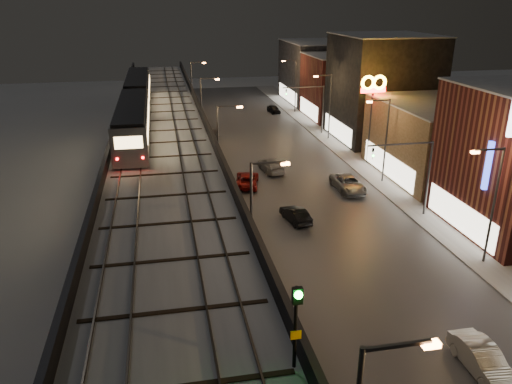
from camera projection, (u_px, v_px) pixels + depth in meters
road_surface at (288, 175)px, 55.88m from camera, size 17.00×120.00×0.06m
sidewalk_right at (371, 170)px, 57.65m from camera, size 4.00×120.00×0.14m
under_viaduct_pavement at (166, 183)px, 53.48m from camera, size 11.00×120.00×0.06m
elevated_viaduct at (163, 140)px, 48.57m from camera, size 9.00×100.00×6.30m
viaduct_trackbed at (162, 132)px, 48.41m from camera, size 8.40×100.00×0.32m
viaduct_parapet_streetside at (207, 126)px, 49.04m from camera, size 0.30×100.00×1.10m
viaduct_parapet_far at (116, 130)px, 47.50m from camera, size 0.30×100.00×1.10m
building_c at (441, 140)px, 54.60m from camera, size 12.20×15.20×8.16m
building_d at (382, 88)px, 68.16m from camera, size 12.20×13.20×14.16m
building_e at (345, 87)px, 81.69m from camera, size 12.20×12.20×10.16m
building_f at (319, 72)px, 94.32m from camera, size 12.20×16.20×11.16m
streetlight_left_1 at (255, 217)px, 32.46m from camera, size 2.57×0.28×9.00m
streetlight_right_1 at (492, 198)px, 35.51m from camera, size 2.56×0.28×9.00m
streetlight_left_2 at (221, 144)px, 48.93m from camera, size 2.57×0.28×9.00m
streetlight_right_2 at (384, 135)px, 51.98m from camera, size 2.56×0.28×9.00m
streetlight_left_3 at (203, 107)px, 65.40m from camera, size 2.57×0.28×9.00m
streetlight_right_3 at (328, 102)px, 68.45m from camera, size 2.56×0.28×9.00m
streetlight_left_4 at (193, 85)px, 81.87m from camera, size 2.57×0.28×9.00m
streetlight_right_4 at (294, 82)px, 84.92m from camera, size 2.56×0.28×9.00m
traffic_light_rig_a at (417, 169)px, 43.85m from camera, size 6.10×0.34×7.00m
traffic_light_rig_b at (315, 104)px, 71.30m from camera, size 6.10×0.34×7.00m
subway_train at (136, 103)px, 52.29m from camera, size 2.77×33.91×3.31m
rail_signal at (297, 312)px, 16.37m from camera, size 0.37×0.44×3.23m
car_near_white at (295, 215)px, 44.00m from camera, size 2.13×4.24×1.33m
car_mid_silver at (247, 180)px, 52.51m from camera, size 3.46×5.43×1.40m
car_mid_dark at (271, 166)px, 56.85m from camera, size 2.60×5.32×1.49m
car_far_white at (210, 132)px, 71.37m from camera, size 2.55×4.13×1.31m
car_onc_silver at (482, 360)px, 26.24m from camera, size 1.64×4.54×1.49m
car_onc_dark at (348, 184)px, 51.14m from camera, size 2.58×5.46×1.51m
car_onc_red at (274, 109)px, 86.12m from camera, size 1.95×3.99×1.31m
sign_mcdonalds at (373, 92)px, 56.92m from camera, size 3.10×0.41×10.47m
sign_carwash at (495, 174)px, 37.65m from camera, size 1.68×0.35×8.69m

